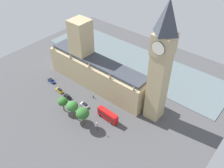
% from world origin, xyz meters
% --- Properties ---
extents(ground_plane, '(128.75, 128.75, 0.00)m').
position_xyz_m(ground_plane, '(0.00, 0.00, 0.00)').
color(ground_plane, '#4C4C4F').
extents(river_thames, '(32.46, 115.87, 0.25)m').
position_xyz_m(river_thames, '(-32.36, 0.00, 0.12)').
color(river_thames, slate).
rests_on(river_thames, ground).
extents(parliament_building, '(12.74, 58.75, 33.60)m').
position_xyz_m(parliament_building, '(-1.99, -2.10, 9.53)').
color(parliament_building, tan).
rests_on(parliament_building, ground).
extents(clock_tower, '(7.82, 7.82, 54.98)m').
position_xyz_m(clock_tower, '(-1.81, 34.46, 28.43)').
color(clock_tower, tan).
rests_on(clock_tower, ground).
extents(car_blue_corner, '(2.17, 4.77, 1.74)m').
position_xyz_m(car_blue_corner, '(12.44, -21.17, 0.89)').
color(car_blue_corner, navy).
rests_on(car_blue_corner, ground).
extents(car_yellow_cab_near_tower, '(2.19, 4.57, 1.74)m').
position_xyz_m(car_yellow_cab_near_tower, '(14.97, -11.49, 0.89)').
color(car_yellow_cab_near_tower, gold).
rests_on(car_yellow_cab_near_tower, ground).
extents(car_black_midblock, '(1.81, 4.29, 1.74)m').
position_xyz_m(car_black_midblock, '(15.61, -4.74, 0.89)').
color(car_black_midblock, black).
rests_on(car_black_midblock, ground).
extents(car_white_by_river_gate, '(2.10, 4.73, 1.74)m').
position_xyz_m(car_white_by_river_gate, '(14.42, 6.16, 0.89)').
color(car_white_by_river_gate, silver).
rests_on(car_white_by_river_gate, ground).
extents(double_decker_bus_leading, '(3.01, 10.60, 4.75)m').
position_xyz_m(double_decker_bus_leading, '(13.62, 20.15, 2.63)').
color(double_decker_bus_leading, red).
rests_on(double_decker_bus_leading, ground).
extents(pedestrian_opposite_hall, '(0.65, 0.67, 1.60)m').
position_xyz_m(pedestrian_opposite_hall, '(7.22, 5.06, 0.72)').
color(pedestrian_opposite_hall, black).
rests_on(pedestrian_opposite_hall, ground).
extents(plane_tree_kerbside, '(5.29, 5.29, 9.48)m').
position_xyz_m(plane_tree_kerbside, '(22.87, 7.66, 7.17)').
color(plane_tree_kerbside, brown).
rests_on(plane_tree_kerbside, ground).
extents(plane_tree_under_trees, '(5.71, 5.71, 9.59)m').
position_xyz_m(plane_tree_under_trees, '(23.04, 14.28, 7.12)').
color(plane_tree_under_trees, brown).
rests_on(plane_tree_under_trees, ground).
extents(plane_tree_far_end, '(4.66, 4.66, 7.67)m').
position_xyz_m(plane_tree_far_end, '(22.56, 0.71, 5.63)').
color(plane_tree_far_end, brown).
rests_on(plane_tree_far_end, ground).
extents(street_lamp_trailing, '(0.56, 0.56, 5.62)m').
position_xyz_m(street_lamp_trailing, '(21.82, 21.45, 3.98)').
color(street_lamp_trailing, black).
rests_on(street_lamp_trailing, ground).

